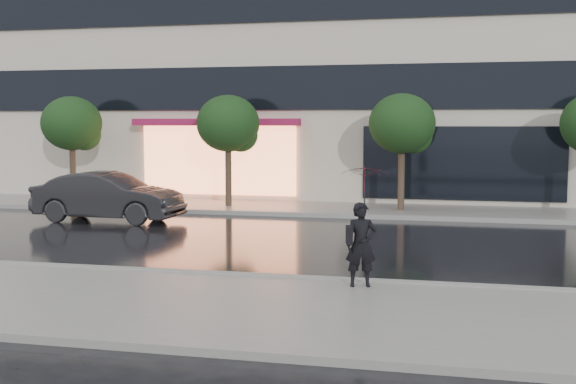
% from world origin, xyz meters
% --- Properties ---
extents(ground, '(120.00, 120.00, 0.00)m').
position_xyz_m(ground, '(0.00, 0.00, 0.00)').
color(ground, black).
rests_on(ground, ground).
extents(sidewalk_near, '(60.00, 4.50, 0.12)m').
position_xyz_m(sidewalk_near, '(0.00, -3.25, 0.06)').
color(sidewalk_near, slate).
rests_on(sidewalk_near, ground).
extents(sidewalk_far, '(60.00, 3.50, 0.12)m').
position_xyz_m(sidewalk_far, '(0.00, 10.25, 0.06)').
color(sidewalk_far, slate).
rests_on(sidewalk_far, ground).
extents(curb_near, '(60.00, 0.25, 0.14)m').
position_xyz_m(curb_near, '(0.00, -1.00, 0.07)').
color(curb_near, gray).
rests_on(curb_near, ground).
extents(curb_far, '(60.00, 0.25, 0.14)m').
position_xyz_m(curb_far, '(0.00, 8.50, 0.07)').
color(curb_far, gray).
rests_on(curb_far, ground).
extents(tree_far_west, '(2.20, 2.20, 3.99)m').
position_xyz_m(tree_far_west, '(-8.94, 10.03, 2.92)').
color(tree_far_west, '#33261C').
rests_on(tree_far_west, ground).
extents(tree_mid_west, '(2.20, 2.20, 3.99)m').
position_xyz_m(tree_mid_west, '(-2.94, 10.03, 2.92)').
color(tree_mid_west, '#33261C').
rests_on(tree_mid_west, ground).
extents(tree_mid_east, '(2.20, 2.20, 3.99)m').
position_xyz_m(tree_mid_east, '(3.06, 10.03, 2.92)').
color(tree_mid_east, '#33261C').
rests_on(tree_mid_east, ground).
extents(parked_car, '(4.63, 1.75, 1.51)m').
position_xyz_m(parked_car, '(-5.65, 6.16, 0.75)').
color(parked_car, black).
rests_on(parked_car, ground).
extents(pedestrian_with_umbrella, '(1.07, 1.08, 2.15)m').
position_xyz_m(pedestrian_with_umbrella, '(3.14, -1.49, 1.55)').
color(pedestrian_with_umbrella, black).
rests_on(pedestrian_with_umbrella, sidewalk_near).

